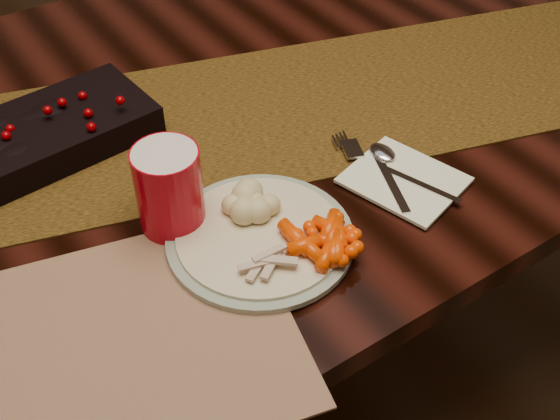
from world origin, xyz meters
TOP-DOWN VIEW (x-y plane):
  - floor at (0.00, 0.00)m, footprint 5.00×5.00m
  - dining_table at (0.00, 0.00)m, footprint 1.80×1.00m
  - table_runner at (0.05, -0.04)m, footprint 1.80×0.84m
  - centerpiece at (-0.21, 0.05)m, footprint 0.33×0.19m
  - placemat_main at (-0.30, -0.33)m, footprint 0.50×0.42m
  - dinner_plate at (-0.05, -0.29)m, footprint 0.29×0.29m
  - baby_carrots at (0.01, -0.36)m, footprint 0.13×0.11m
  - mashed_potatoes at (-0.04, -0.25)m, footprint 0.08×0.07m
  - turkey_shreds at (-0.08, -0.36)m, footprint 0.09×0.08m
  - napkin at (0.18, -0.31)m, footprint 0.17×0.18m
  - fork at (0.16, -0.28)m, footprint 0.09×0.17m
  - spoon at (0.19, -0.31)m, footprint 0.08×0.16m
  - red_cup at (-0.13, -0.20)m, footprint 0.11×0.11m

SIDE VIEW (x-z plane):
  - floor at x=0.00m, z-range 0.00..0.00m
  - dining_table at x=0.00m, z-range 0.00..0.75m
  - table_runner at x=0.05m, z-range 0.75..0.75m
  - placemat_main at x=-0.30m, z-range 0.75..0.75m
  - napkin at x=0.18m, z-range 0.75..0.76m
  - dinner_plate at x=-0.05m, z-range 0.75..0.77m
  - spoon at x=0.19m, z-range 0.76..0.76m
  - fork at x=0.16m, z-range 0.76..0.76m
  - turkey_shreds at x=-0.08m, z-range 0.77..0.79m
  - baby_carrots at x=0.01m, z-range 0.77..0.79m
  - centerpiece at x=-0.21m, z-range 0.75..0.82m
  - mashed_potatoes at x=-0.04m, z-range 0.77..0.81m
  - red_cup at x=-0.13m, z-range 0.75..0.87m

